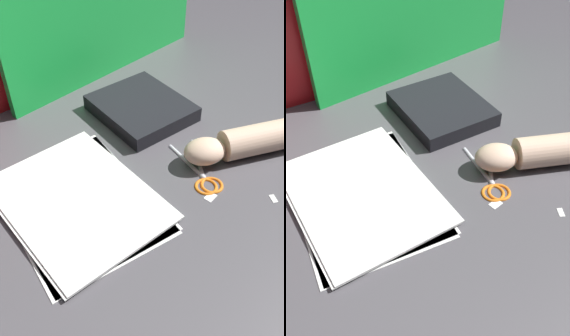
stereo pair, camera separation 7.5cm
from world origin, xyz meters
The scene contains 7 objects.
ground_plane centered at (0.00, 0.00, 0.00)m, with size 6.00×6.00×0.00m, color #4C494F.
paper_stack centered at (-0.12, 0.06, 0.01)m, with size 0.28×0.35×0.01m.
book_closed centered at (0.16, 0.23, 0.02)m, with size 0.20×0.23×0.04m.
scissors centered at (0.13, -0.03, 0.00)m, with size 0.11×0.18×0.01m.
hand_forearm centered at (0.27, -0.04, 0.03)m, with size 0.32×0.17×0.07m.
paper_scrap_near centered at (0.20, -0.16, 0.00)m, with size 0.02×0.02×0.00m.
paper_scrap_mid centered at (0.10, -0.08, 0.00)m, with size 0.03×0.02×0.00m.
Camera 2 is at (-0.26, -0.46, 0.58)m, focal length 42.00 mm.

